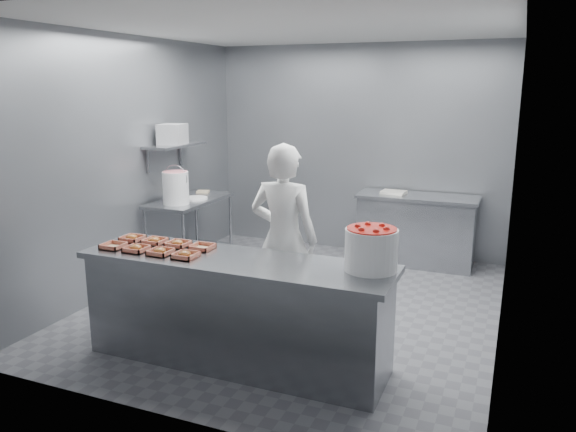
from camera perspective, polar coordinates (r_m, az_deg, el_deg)
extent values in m
plane|color=#4C4C51|center=(5.99, 0.84, -8.98)|extent=(4.50, 4.50, 0.00)
plane|color=white|center=(5.58, 0.94, 18.74)|extent=(4.50, 4.50, 0.00)
cube|color=slate|center=(7.74, 7.07, 6.68)|extent=(4.00, 0.04, 2.80)
cube|color=slate|center=(6.61, -15.52, 5.22)|extent=(0.04, 4.50, 2.80)
cube|color=slate|center=(5.23, 21.73, 2.80)|extent=(0.04, 4.50, 2.80)
cube|color=slate|center=(4.54, -5.44, -4.62)|extent=(2.60, 0.70, 0.05)
cube|color=slate|center=(4.69, -5.32, -9.86)|extent=(2.50, 0.64, 0.85)
cube|color=slate|center=(6.98, -9.98, 1.57)|extent=(0.60, 1.20, 0.04)
cube|color=slate|center=(7.14, -9.77, -3.78)|extent=(0.56, 1.15, 0.03)
cylinder|color=slate|center=(6.78, -14.22, -2.81)|extent=(0.04, 0.04, 0.88)
cylinder|color=slate|center=(6.49, -10.52, -3.34)|extent=(0.04, 0.04, 0.88)
cylinder|color=slate|center=(7.67, -9.27, -0.73)|extent=(0.04, 0.04, 0.88)
cylinder|color=slate|center=(7.42, -5.85, -1.10)|extent=(0.04, 0.04, 0.88)
cube|color=slate|center=(7.29, 13.05, 1.87)|extent=(1.50, 0.60, 0.05)
cube|color=slate|center=(7.38, 12.87, -1.56)|extent=(1.44, 0.55, 0.85)
cube|color=slate|center=(6.97, -11.39, 7.07)|extent=(0.35, 0.90, 0.03)
cube|color=tan|center=(5.02, -17.30, -2.90)|extent=(0.18, 0.18, 0.04)
cube|color=white|center=(5.00, -16.78, -3.03)|extent=(0.10, 0.06, 0.00)
cube|color=tan|center=(4.87, -15.12, -3.23)|extent=(0.18, 0.18, 0.04)
cube|color=white|center=(4.86, -14.58, -3.36)|extent=(0.10, 0.06, 0.00)
ellipsoid|color=#B3732C|center=(4.87, -15.22, -3.10)|extent=(0.10, 0.10, 0.05)
cube|color=tan|center=(4.73, -12.80, -3.58)|extent=(0.18, 0.18, 0.04)
cube|color=white|center=(4.72, -12.24, -3.71)|extent=(0.10, 0.06, 0.00)
ellipsoid|color=#B3732C|center=(4.74, -12.91, -3.45)|extent=(0.10, 0.10, 0.05)
cube|color=tan|center=(4.60, -10.35, -3.94)|extent=(0.18, 0.18, 0.04)
cube|color=white|center=(4.59, -9.77, -4.08)|extent=(0.10, 0.06, 0.00)
ellipsoid|color=#B3732C|center=(4.61, -10.46, -3.80)|extent=(0.10, 0.10, 0.05)
cube|color=tan|center=(5.21, -15.52, -2.20)|extent=(0.18, 0.18, 0.04)
cube|color=white|center=(5.20, -15.01, -2.32)|extent=(0.10, 0.06, 0.00)
ellipsoid|color=#B3732C|center=(5.21, -15.61, -2.08)|extent=(0.10, 0.10, 0.05)
cube|color=tan|center=(5.07, -13.37, -2.50)|extent=(0.18, 0.18, 0.04)
cube|color=white|center=(5.06, -12.85, -2.62)|extent=(0.10, 0.06, 0.00)
ellipsoid|color=#B3732C|center=(5.07, -13.46, -2.38)|extent=(0.10, 0.10, 0.05)
cube|color=tan|center=(4.94, -11.10, -2.81)|extent=(0.18, 0.18, 0.04)
cube|color=white|center=(4.93, -10.56, -2.93)|extent=(0.10, 0.06, 0.00)
ellipsoid|color=#B3732C|center=(4.94, -11.20, -2.68)|extent=(0.10, 0.10, 0.05)
cube|color=tan|center=(4.81, -8.70, -3.13)|extent=(0.18, 0.18, 0.04)
cube|color=white|center=(4.80, -8.15, -3.26)|extent=(0.10, 0.06, 0.00)
imported|color=white|center=(5.14, -0.44, -2.36)|extent=(0.65, 0.43, 1.76)
cylinder|color=white|center=(4.23, 8.44, -3.42)|extent=(0.40, 0.40, 0.32)
cylinder|color=red|center=(4.19, 8.51, -1.48)|extent=(0.37, 0.37, 0.04)
cylinder|color=white|center=(6.67, -11.33, 2.81)|extent=(0.30, 0.30, 0.38)
cylinder|color=pink|center=(6.64, -11.41, 4.39)|extent=(0.28, 0.28, 0.02)
torus|color=slate|center=(6.65, -11.38, 3.78)|extent=(0.32, 0.01, 0.32)
cylinder|color=white|center=(6.94, -9.39, 1.79)|extent=(0.38, 0.38, 0.02)
cube|color=#CCB28C|center=(7.38, -8.64, 2.48)|extent=(0.19, 0.17, 0.02)
cube|color=gray|center=(6.92, -11.65, 8.15)|extent=(0.34, 0.37, 0.24)
cube|color=silver|center=(7.33, 10.69, 2.39)|extent=(0.33, 0.26, 0.04)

